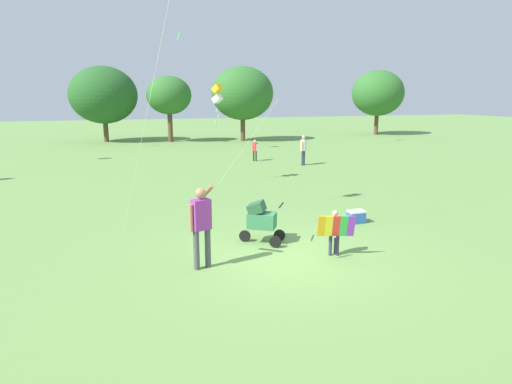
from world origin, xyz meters
The scene contains 9 objects.
ground_plane centered at (0.00, 0.00, 0.00)m, with size 120.00×120.00×0.00m, color #668E47.
treeline_distant centered at (3.83, 25.99, 3.53)m, with size 40.90×6.88×5.67m.
child_with_butterfly_kite centered at (1.10, -0.25, 0.63)m, with size 0.80×0.47×1.02m.
person_adult_flyer centered at (-1.78, -0.03, 1.01)m, with size 0.55×0.60×1.75m.
stroller centered at (-0.14, 1.08, 0.61)m, with size 1.08×0.87×1.03m.
kite_orange_delta centered at (0.60, 8.51, 3.50)m, with size 2.22×1.63×3.88m.
person_sitting_far centered at (3.87, 13.98, 0.67)m, with size 0.25×0.33×1.14m.
person_couple_left centered at (5.75, 11.84, 0.89)m, with size 0.37×0.37×1.50m.
cooler_box centered at (2.91, 1.88, 0.18)m, with size 0.45×0.33×0.35m.
Camera 1 is at (-3.34, -8.38, 3.44)m, focal length 30.81 mm.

